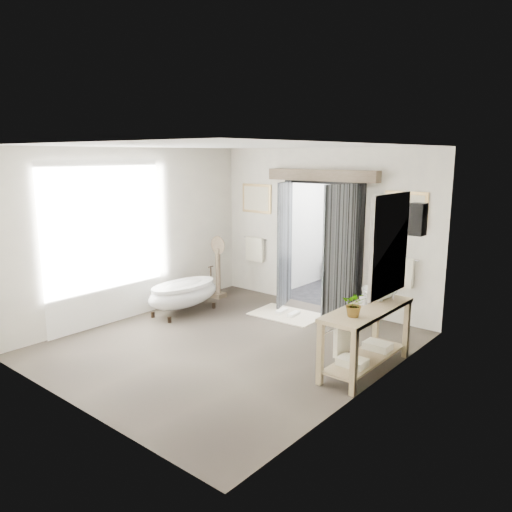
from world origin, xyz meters
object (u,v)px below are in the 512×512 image
(rug, at_px, (287,315))
(clawfoot_tub, at_px, (184,293))
(basin, at_px, (379,295))
(vanity, at_px, (364,333))

(rug, bearing_deg, clawfoot_tub, -144.34)
(clawfoot_tub, distance_m, basin, 3.66)
(basin, bearing_deg, rug, 137.35)
(vanity, bearing_deg, basin, 91.30)
(clawfoot_tub, distance_m, rug, 1.86)
(vanity, height_order, basin, basin)
(clawfoot_tub, xyz_separation_m, basin, (3.60, 0.28, 0.57))
(rug, distance_m, basin, 2.44)
(clawfoot_tub, relative_size, rug, 1.25)
(vanity, xyz_separation_m, rug, (-2.12, 1.19, -0.50))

